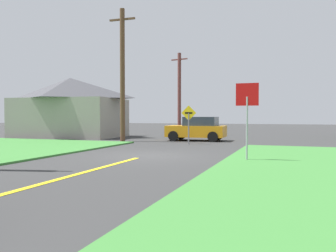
{
  "coord_description": "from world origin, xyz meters",
  "views": [
    {
      "loc": [
        5.83,
        -13.57,
        1.69
      ],
      "look_at": [
        -0.75,
        4.76,
        1.12
      ],
      "focal_mm": 37.16,
      "sensor_mm": 36.0,
      "label": 1
    }
  ],
  "objects_px": {
    "utility_pole_mid": "(122,74)",
    "car_approaching_junction": "(197,129)",
    "utility_pole_far": "(179,92)",
    "direction_sign": "(189,120)",
    "stop_sign": "(247,106)",
    "barn": "(70,107)"
  },
  "relations": [
    {
      "from": "utility_pole_mid",
      "to": "car_approaching_junction",
      "type": "bearing_deg",
      "value": 27.72
    },
    {
      "from": "car_approaching_junction",
      "to": "utility_pole_mid",
      "type": "relative_size",
      "value": 0.46
    },
    {
      "from": "barn",
      "to": "stop_sign",
      "type": "bearing_deg",
      "value": -34.8
    },
    {
      "from": "utility_pole_mid",
      "to": "utility_pole_far",
      "type": "height_order",
      "value": "utility_pole_mid"
    },
    {
      "from": "stop_sign",
      "to": "utility_pole_mid",
      "type": "height_order",
      "value": "utility_pole_mid"
    },
    {
      "from": "car_approaching_junction",
      "to": "direction_sign",
      "type": "xyz_separation_m",
      "value": [
        0.25,
        -2.94,
        0.63
      ]
    },
    {
      "from": "car_approaching_junction",
      "to": "barn",
      "type": "bearing_deg",
      "value": -5.33
    },
    {
      "from": "utility_pole_mid",
      "to": "direction_sign",
      "type": "relative_size",
      "value": 3.76
    },
    {
      "from": "utility_pole_far",
      "to": "barn",
      "type": "distance_m",
      "value": 11.56
    },
    {
      "from": "direction_sign",
      "to": "barn",
      "type": "distance_m",
      "value": 11.57
    },
    {
      "from": "utility_pole_far",
      "to": "car_approaching_junction",
      "type": "bearing_deg",
      "value": -65.93
    },
    {
      "from": "direction_sign",
      "to": "utility_pole_mid",
      "type": "bearing_deg",
      "value": 172.72
    },
    {
      "from": "utility_pole_mid",
      "to": "barn",
      "type": "xyz_separation_m",
      "value": [
        -6.24,
        3.04,
        -2.09
      ]
    },
    {
      "from": "utility_pole_far",
      "to": "direction_sign",
      "type": "distance_m",
      "value": 14.47
    },
    {
      "from": "car_approaching_junction",
      "to": "utility_pole_mid",
      "type": "bearing_deg",
      "value": 26.13
    },
    {
      "from": "car_approaching_junction",
      "to": "barn",
      "type": "distance_m",
      "value": 10.83
    },
    {
      "from": "car_approaching_junction",
      "to": "utility_pole_mid",
      "type": "xyz_separation_m",
      "value": [
        -4.46,
        -2.34,
        3.64
      ]
    },
    {
      "from": "stop_sign",
      "to": "car_approaching_junction",
      "type": "distance_m",
      "value": 10.92
    },
    {
      "from": "utility_pole_far",
      "to": "direction_sign",
      "type": "xyz_separation_m",
      "value": [
        4.9,
        -13.35,
        -2.64
      ]
    },
    {
      "from": "car_approaching_junction",
      "to": "utility_pole_far",
      "type": "relative_size",
      "value": 0.5
    },
    {
      "from": "utility_pole_mid",
      "to": "utility_pole_far",
      "type": "relative_size",
      "value": 1.09
    },
    {
      "from": "utility_pole_mid",
      "to": "utility_pole_far",
      "type": "xyz_separation_m",
      "value": [
        -0.19,
        12.75,
        -0.37
      ]
    }
  ]
}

